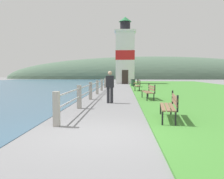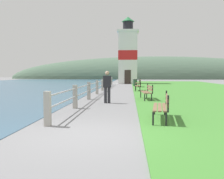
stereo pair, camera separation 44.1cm
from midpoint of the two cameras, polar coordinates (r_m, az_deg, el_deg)
The scene contains 11 objects.
ground_plane at distance 6.43m, azimuth -5.31°, elevation -10.37°, with size 160.00×160.00×0.00m, color slate.
grass_verge at distance 23.13m, azimuth 19.17°, elevation -0.24°, with size 12.00×47.87×0.06m.
seawall_railing at distance 20.38m, azimuth -3.46°, elevation 1.04°, with size 0.18×26.30×1.04m.
park_bench_near at distance 8.30m, azimuth 11.67°, elevation -3.43°, with size 0.70×2.03×0.94m.
park_bench_midway at distance 14.55m, azimuth 7.63°, elevation -0.31°, with size 0.61×1.97×0.94m.
park_bench_far at distance 21.58m, azimuth 5.43°, elevation 1.03°, with size 0.55×1.67×0.94m.
park_bench_by_lighthouse at distance 27.45m, azimuth 5.21°, elevation 1.62°, with size 0.70×1.83×0.94m.
lighthouse at distance 37.09m, azimuth 2.66°, elevation 8.01°, with size 3.10×3.10×9.76m.
person_strolling at distance 12.97m, azimuth -1.45°, elevation 0.86°, with size 0.42×0.23×1.68m.
trash_bin at distance 29.29m, azimuth 4.42°, elevation 1.54°, with size 0.54×0.54×0.84m.
distant_hillside at distance 68.47m, azimuth 8.73°, elevation 2.44°, with size 80.00×16.00×12.00m.
Camera 1 is at (0.66, -6.19, 1.57)m, focal length 40.00 mm.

